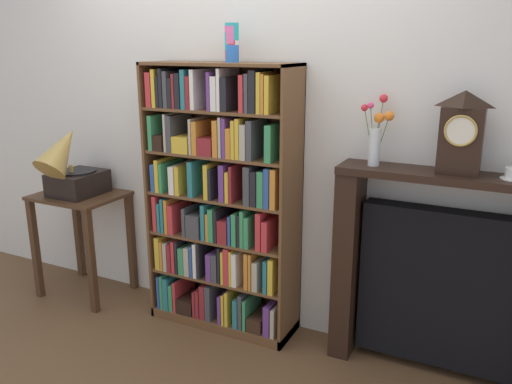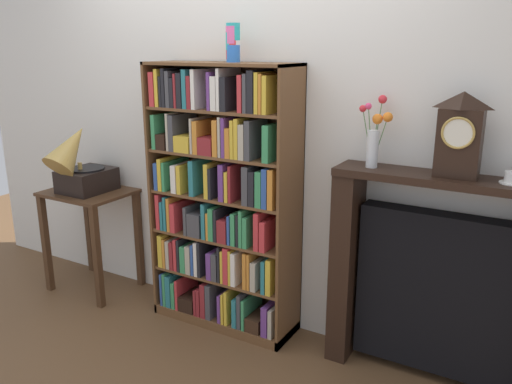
{
  "view_description": "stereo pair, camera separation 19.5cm",
  "coord_description": "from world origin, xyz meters",
  "px_view_note": "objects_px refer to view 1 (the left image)",
  "views": [
    {
      "loc": [
        1.55,
        -2.54,
        1.75
      ],
      "look_at": [
        0.23,
        0.11,
        0.92
      ],
      "focal_mm": 36.32,
      "sensor_mm": 36.0,
      "label": 1
    },
    {
      "loc": [
        1.72,
        -2.45,
        1.75
      ],
      "look_at": [
        0.23,
        0.11,
        0.92
      ],
      "focal_mm": 36.32,
      "sensor_mm": 36.0,
      "label": 2
    }
  ],
  "objects_px": {
    "bookshelf": "(220,208)",
    "flower_vase": "(377,133)",
    "cup_stack": "(232,43)",
    "mantel_clock": "(461,133)",
    "gramophone": "(70,167)",
    "fireplace_mantel": "(444,279)",
    "side_table_left": "(82,220)"
  },
  "relations": [
    {
      "from": "fireplace_mantel",
      "to": "flower_vase",
      "type": "xyz_separation_m",
      "value": [
        -0.4,
        -0.01,
        0.75
      ]
    },
    {
      "from": "gramophone",
      "to": "flower_vase",
      "type": "xyz_separation_m",
      "value": [
        2.03,
        0.18,
        0.35
      ]
    },
    {
      "from": "side_table_left",
      "to": "gramophone",
      "type": "relative_size",
      "value": 1.41
    },
    {
      "from": "flower_vase",
      "to": "cup_stack",
      "type": "bearing_deg",
      "value": -178.37
    },
    {
      "from": "bookshelf",
      "to": "flower_vase",
      "type": "bearing_deg",
      "value": 3.54
    },
    {
      "from": "bookshelf",
      "to": "side_table_left",
      "type": "distance_m",
      "value": 1.13
    },
    {
      "from": "cup_stack",
      "to": "fireplace_mantel",
      "type": "xyz_separation_m",
      "value": [
        1.25,
        0.03,
        -1.21
      ]
    },
    {
      "from": "cup_stack",
      "to": "flower_vase",
      "type": "height_order",
      "value": "cup_stack"
    },
    {
      "from": "side_table_left",
      "to": "mantel_clock",
      "type": "height_order",
      "value": "mantel_clock"
    },
    {
      "from": "cup_stack",
      "to": "mantel_clock",
      "type": "bearing_deg",
      "value": 0.38
    },
    {
      "from": "gramophone",
      "to": "mantel_clock",
      "type": "distance_m",
      "value": 2.48
    },
    {
      "from": "bookshelf",
      "to": "side_table_left",
      "type": "bearing_deg",
      "value": -176.54
    },
    {
      "from": "cup_stack",
      "to": "side_table_left",
      "type": "height_order",
      "value": "cup_stack"
    },
    {
      "from": "bookshelf",
      "to": "fireplace_mantel",
      "type": "bearing_deg",
      "value": 2.83
    },
    {
      "from": "side_table_left",
      "to": "fireplace_mantel",
      "type": "distance_m",
      "value": 2.44
    },
    {
      "from": "gramophone",
      "to": "fireplace_mantel",
      "type": "height_order",
      "value": "gramophone"
    },
    {
      "from": "mantel_clock",
      "to": "cup_stack",
      "type": "bearing_deg",
      "value": -179.62
    },
    {
      "from": "bookshelf",
      "to": "gramophone",
      "type": "distance_m",
      "value": 1.13
    },
    {
      "from": "mantel_clock",
      "to": "fireplace_mantel",
      "type": "bearing_deg",
      "value": 116.08
    },
    {
      "from": "cup_stack",
      "to": "gramophone",
      "type": "distance_m",
      "value": 1.44
    },
    {
      "from": "side_table_left",
      "to": "flower_vase",
      "type": "bearing_deg",
      "value": 3.5
    },
    {
      "from": "gramophone",
      "to": "mantel_clock",
      "type": "relative_size",
      "value": 1.3
    },
    {
      "from": "fireplace_mantel",
      "to": "flower_vase",
      "type": "relative_size",
      "value": 3.15
    },
    {
      "from": "side_table_left",
      "to": "flower_vase",
      "type": "relative_size",
      "value": 2.04
    },
    {
      "from": "bookshelf",
      "to": "cup_stack",
      "type": "height_order",
      "value": "cup_stack"
    },
    {
      "from": "cup_stack",
      "to": "flower_vase",
      "type": "bearing_deg",
      "value": 1.63
    },
    {
      "from": "fireplace_mantel",
      "to": "gramophone",
      "type": "bearing_deg",
      "value": -175.5
    },
    {
      "from": "gramophone",
      "to": "fireplace_mantel",
      "type": "xyz_separation_m",
      "value": [
        2.44,
        0.19,
        -0.4
      ]
    },
    {
      "from": "side_table_left",
      "to": "gramophone",
      "type": "distance_m",
      "value": 0.4
    },
    {
      "from": "flower_vase",
      "to": "side_table_left",
      "type": "bearing_deg",
      "value": -176.5
    },
    {
      "from": "bookshelf",
      "to": "gramophone",
      "type": "xyz_separation_m",
      "value": [
        -1.1,
        -0.13,
        0.17
      ]
    },
    {
      "from": "gramophone",
      "to": "flower_vase",
      "type": "relative_size",
      "value": 1.44
    }
  ]
}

